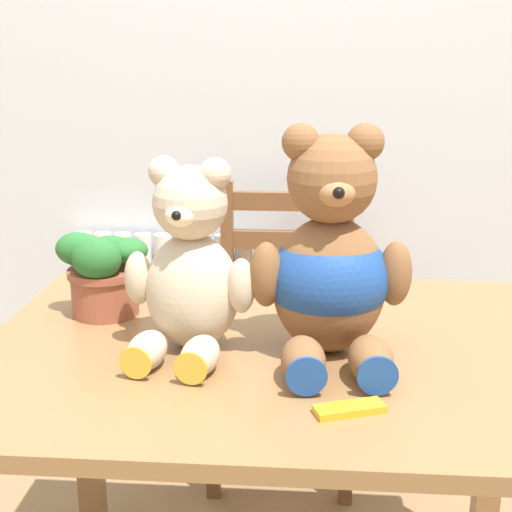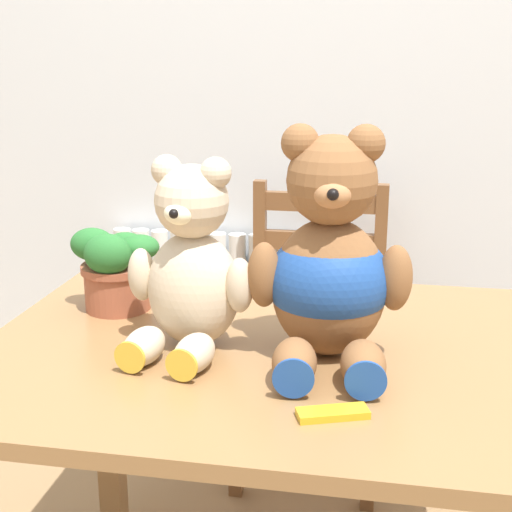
# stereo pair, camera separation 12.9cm
# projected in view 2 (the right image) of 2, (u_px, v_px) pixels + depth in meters

# --- Properties ---
(wall_back) EXTENTS (8.00, 0.04, 2.60)m
(wall_back) POSITION_uv_depth(u_px,v_px,m) (336.00, 53.00, 2.32)
(wall_back) COLOR silver
(wall_back) RESTS_ON ground_plane
(radiator) EXTENTS (0.71, 0.10, 0.69)m
(radiator) POSITION_uv_depth(u_px,v_px,m) (210.00, 334.00, 2.60)
(radiator) COLOR white
(radiator) RESTS_ON ground_plane
(dining_table) EXTENTS (1.14, 0.85, 0.77)m
(dining_table) POSITION_uv_depth(u_px,v_px,m) (280.00, 401.00, 1.39)
(dining_table) COLOR olive
(dining_table) RESTS_ON ground_plane
(wooden_chair_behind) EXTENTS (0.44, 0.45, 0.90)m
(wooden_chair_behind) POSITION_uv_depth(u_px,v_px,m) (313.00, 327.00, 2.27)
(wooden_chair_behind) COLOR brown
(wooden_chair_behind) RESTS_ON ground_plane
(teddy_bear_left) EXTENTS (0.25, 0.27, 0.36)m
(teddy_bear_left) POSITION_uv_depth(u_px,v_px,m) (191.00, 268.00, 1.31)
(teddy_bear_left) COLOR beige
(teddy_bear_left) RESTS_ON dining_table
(teddy_bear_right) EXTENTS (0.30, 0.31, 0.42)m
(teddy_bear_right) POSITION_uv_depth(u_px,v_px,m) (329.00, 268.00, 1.27)
(teddy_bear_right) COLOR brown
(teddy_bear_right) RESTS_ON dining_table
(potted_plant) EXTENTS (0.19, 0.18, 0.18)m
(potted_plant) POSITION_uv_depth(u_px,v_px,m) (116.00, 268.00, 1.52)
(potted_plant) COLOR #9E5138
(potted_plant) RESTS_ON dining_table
(chocolate_bar) EXTENTS (0.12, 0.07, 0.01)m
(chocolate_bar) POSITION_uv_depth(u_px,v_px,m) (333.00, 413.00, 1.09)
(chocolate_bar) COLOR gold
(chocolate_bar) RESTS_ON dining_table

